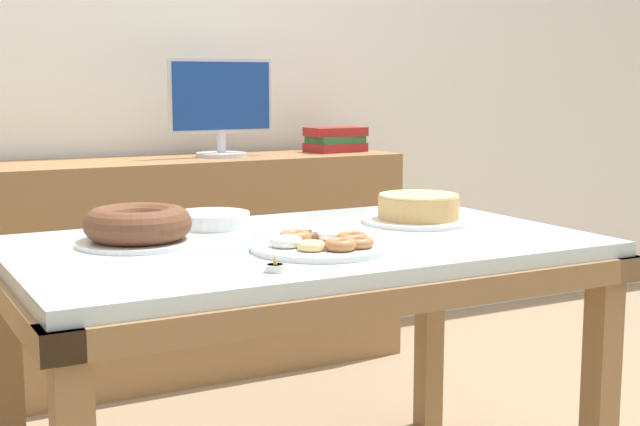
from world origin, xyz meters
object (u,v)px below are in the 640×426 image
object	(u,v)px
pastry_platter	(321,244)
tealight_near_front	(448,206)
cake_golden_bundt	(138,227)
book_stack	(335,140)
cake_chocolate_round	(418,210)
tealight_centre	(275,267)
computer_monitor	(221,108)
tealight_right_edge	(410,207)
plate_stack	(211,220)

from	to	relation	value
pastry_platter	tealight_near_front	size ratio (longest dim) A/B	8.25
cake_golden_bundt	tealight_near_front	distance (m)	1.02
pastry_platter	tealight_near_front	xyz separation A→B (m)	(0.66, 0.40, -0.00)
book_stack	cake_chocolate_round	size ratio (longest dim) A/B	0.79
cake_chocolate_round	tealight_near_front	size ratio (longest dim) A/B	7.78
book_stack	tealight_centre	world-z (taller)	book_stack
computer_monitor	tealight_right_edge	world-z (taller)	computer_monitor
computer_monitor	cake_chocolate_round	xyz separation A→B (m)	(0.09, -1.22, -0.25)
pastry_platter	tealight_right_edge	world-z (taller)	pastry_platter
pastry_platter	tealight_centre	world-z (taller)	pastry_platter
cake_golden_bundt	tealight_near_front	size ratio (longest dim) A/B	7.38
pastry_platter	tealight_centre	bearing A→B (deg)	-140.35
pastry_platter	tealight_right_edge	bearing A→B (deg)	39.29
pastry_platter	tealight_near_front	bearing A→B (deg)	31.44
computer_monitor	pastry_platter	distance (m)	1.51
plate_stack	tealight_centre	bearing A→B (deg)	-98.90
book_stack	tealight_near_front	world-z (taller)	book_stack
book_stack	cake_golden_bundt	distance (m)	1.69
plate_stack	computer_monitor	bearing A→B (deg)	66.35
book_stack	plate_stack	xyz separation A→B (m)	(-0.95, -1.01, -0.13)
computer_monitor	tealight_near_front	size ratio (longest dim) A/B	10.60
tealight_right_edge	plate_stack	bearing A→B (deg)	-178.70
plate_stack	cake_golden_bundt	bearing A→B (deg)	-147.07
computer_monitor	plate_stack	size ratio (longest dim) A/B	2.02
book_stack	cake_golden_bundt	world-z (taller)	book_stack
tealight_right_edge	computer_monitor	bearing A→B (deg)	102.00
computer_monitor	cake_chocolate_round	world-z (taller)	computer_monitor
plate_stack	pastry_platter	bearing A→B (deg)	-76.77
cake_chocolate_round	tealight_centre	bearing A→B (deg)	-147.90
pastry_platter	plate_stack	bearing A→B (deg)	103.23
cake_golden_bundt	plate_stack	xyz separation A→B (m)	(0.25, 0.16, -0.02)
cake_golden_bundt	pastry_platter	xyz separation A→B (m)	(0.35, -0.27, -0.03)
book_stack	plate_stack	bearing A→B (deg)	-133.26
cake_golden_bundt	tealight_near_front	world-z (taller)	cake_golden_bundt
book_stack	pastry_platter	size ratio (longest dim) A/B	0.75
cake_golden_bundt	tealight_right_edge	distance (m)	0.92
tealight_centre	tealight_near_front	bearing A→B (deg)	33.47
tealight_near_front	tealight_centre	size ratio (longest dim) A/B	1.00
plate_stack	tealight_centre	world-z (taller)	plate_stack
cake_golden_bundt	computer_monitor	bearing A→B (deg)	59.41
tealight_near_front	cake_chocolate_round	bearing A→B (deg)	-142.99
computer_monitor	book_stack	bearing A→B (deg)	0.16
book_stack	tealight_right_edge	bearing A→B (deg)	-106.64
computer_monitor	tealight_centre	size ratio (longest dim) A/B	10.60
tealight_near_front	tealight_centre	world-z (taller)	same
pastry_platter	tealight_right_edge	xyz separation A→B (m)	(0.55, 0.45, -0.00)
book_stack	tealight_centre	distance (m)	1.93
tealight_centre	plate_stack	bearing A→B (deg)	81.10
pastry_platter	plate_stack	size ratio (longest dim) A/B	1.57
computer_monitor	book_stack	distance (m)	0.53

